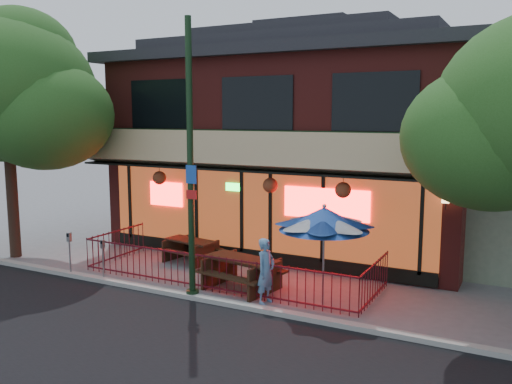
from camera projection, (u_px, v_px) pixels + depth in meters
The scene contains 12 objects.
ground at pixel (201, 293), 14.26m from camera, with size 80.00×80.00×0.00m, color gray.
curb at pixel (190, 296), 13.81m from camera, with size 80.00×0.25×0.12m, color #999993.
restaurant_building at pixel (306, 129), 19.92m from camera, with size 12.96×9.49×8.05m.
patio_fence at pixel (211, 265), 14.61m from camera, with size 8.44×2.62×1.00m.
street_light at pixel (191, 176), 13.46m from camera, with size 0.43×0.32×7.00m.
street_tree_left at pixel (8, 82), 17.20m from camera, with size 5.60×5.60×8.05m.
picnic_table_left at pixel (191, 247), 17.19m from camera, with size 1.87×1.55×0.72m.
picnic_table_right at pixel (242, 269), 14.49m from camera, with size 2.26×1.87×0.87m.
patio_umbrella at pixel (324, 219), 13.14m from camera, with size 2.20×2.20×2.51m.
pedestrian at pixel (266, 271), 13.39m from camera, with size 0.60×0.39×1.64m, color #5886B1.
parking_meter_near at pixel (103, 253), 15.16m from camera, with size 0.12×0.11×1.19m.
parking_meter_far at pixel (69, 247), 15.63m from camera, with size 0.12×0.11×1.29m.
Camera 1 is at (7.61, -11.53, 4.66)m, focal length 38.00 mm.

